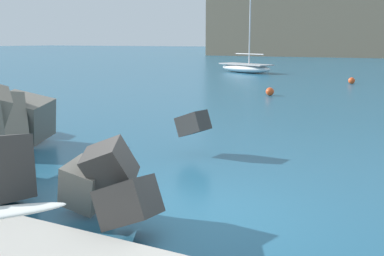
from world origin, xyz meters
name	(u,v)px	position (x,y,z in m)	size (l,w,h in m)	color
ground_plane	(190,215)	(0.00, 0.00, 0.00)	(400.00, 400.00, 0.00)	#235B7A
breakwater_jetty	(226,141)	(0.03, 1.41, 1.02)	(31.37, 7.36, 2.73)	#3D3A38
boat_mid_centre	(246,68)	(-12.11, 33.59, 0.47)	(6.19, 4.27, 6.79)	white
mooring_buoy_middle	(270,92)	(-4.37, 17.31, 0.22)	(0.44, 0.44, 0.44)	#E54C1E
mooring_buoy_outer	(352,81)	(-1.63, 26.48, 0.22)	(0.44, 0.44, 0.44)	#E54C1E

